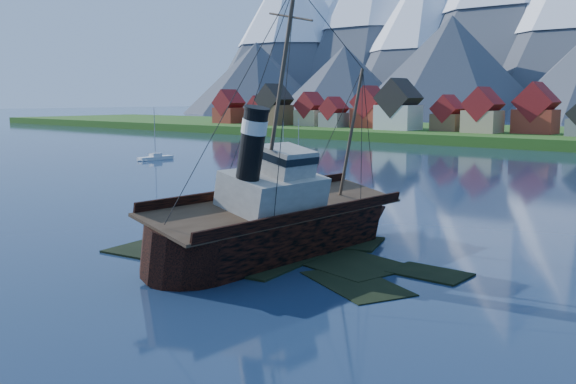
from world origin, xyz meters
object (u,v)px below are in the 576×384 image
Objects in this scene: tugboat_wreck at (287,218)px; sailboat_b at (155,158)px; sailboat_a at (299,166)px; sailboat_c at (283,164)px.

sailboat_b is (-77.79, 46.95, -2.77)m from tugboat_wreck.
sailboat_a is 35.21m from sailboat_b.
tugboat_wreck is 70.86m from sailboat_a.
sailboat_c is at bearing 132.91° from tugboat_wreck.
sailboat_b is 1.19× the size of sailboat_c.
tugboat_wreck is at bearing -73.85° from sailboat_c.
sailboat_b is (-34.10, -8.77, 0.06)m from sailboat_a.
sailboat_a is 0.83× the size of sailboat_b.
sailboat_c is (29.16, 9.83, -0.05)m from sailboat_b.
tugboat_wreck is at bearing -64.45° from sailboat_a.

